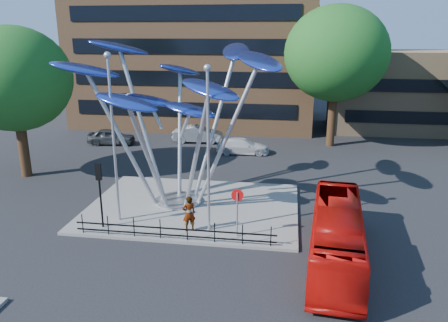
% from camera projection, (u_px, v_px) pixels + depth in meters
% --- Properties ---
extents(ground, '(120.00, 120.00, 0.00)m').
position_uv_depth(ground, '(186.00, 261.00, 19.58)').
color(ground, black).
rests_on(ground, ground).
extents(traffic_island, '(12.00, 9.00, 0.15)m').
position_uv_depth(traffic_island, '(193.00, 207.00, 25.38)').
color(traffic_island, slate).
rests_on(traffic_island, ground).
extents(low_building_near, '(15.00, 8.00, 8.00)m').
position_uv_depth(low_building_near, '(406.00, 91.00, 44.53)').
color(low_building_near, '#A1805E').
rests_on(low_building_near, ground).
extents(tree_right, '(8.80, 8.80, 12.11)m').
position_uv_depth(tree_right, '(336.00, 54.00, 36.95)').
color(tree_right, black).
rests_on(tree_right, ground).
extents(tree_left, '(7.60, 7.60, 10.32)m').
position_uv_depth(tree_left, '(14.00, 79.00, 29.13)').
color(tree_left, black).
rests_on(tree_left, ground).
extents(leaf_sculpture, '(12.72, 9.54, 9.51)m').
position_uv_depth(leaf_sculpture, '(175.00, 88.00, 24.23)').
color(leaf_sculpture, '#9EA0A5').
rests_on(leaf_sculpture, traffic_island).
extents(street_lamp_left, '(0.36, 0.36, 8.80)m').
position_uv_depth(street_lamp_left, '(113.00, 125.00, 22.01)').
color(street_lamp_left, '#9EA0A5').
rests_on(street_lamp_left, traffic_island).
extents(street_lamp_right, '(0.36, 0.36, 8.30)m').
position_uv_depth(street_lamp_right, '(208.00, 135.00, 20.89)').
color(street_lamp_right, '#9EA0A5').
rests_on(street_lamp_right, traffic_island).
extents(traffic_light_island, '(0.28, 0.18, 3.42)m').
position_uv_depth(traffic_light_island, '(99.00, 182.00, 21.92)').
color(traffic_light_island, black).
rests_on(traffic_light_island, traffic_island).
extents(no_entry_sign_island, '(0.60, 0.10, 2.45)m').
position_uv_depth(no_entry_sign_island, '(237.00, 205.00, 21.15)').
color(no_entry_sign_island, '#9EA0A5').
rests_on(no_entry_sign_island, traffic_island).
extents(pedestrian_railing_front, '(10.00, 0.06, 1.00)m').
position_uv_depth(pedestrian_railing_front, '(174.00, 232.00, 21.17)').
color(pedestrian_railing_front, black).
rests_on(pedestrian_railing_front, traffic_island).
extents(red_bus, '(2.90, 9.18, 2.51)m').
position_uv_depth(red_bus, '(337.00, 235.00, 19.22)').
color(red_bus, '#B30C08').
rests_on(red_bus, ground).
extents(pedestrian, '(0.80, 0.70, 1.85)m').
position_uv_depth(pedestrian, '(189.00, 214.00, 21.96)').
color(pedestrian, gray).
rests_on(pedestrian, traffic_island).
extents(parked_car_left, '(4.35, 2.09, 1.43)m').
position_uv_depth(parked_car_left, '(111.00, 137.00, 39.48)').
color(parked_car_left, '#3C3F43').
rests_on(parked_car_left, ground).
extents(parked_car_mid, '(4.70, 1.88, 1.52)m').
position_uv_depth(parked_car_mid, '(198.00, 134.00, 40.19)').
color(parked_car_mid, '#A9ACB0').
rests_on(parked_car_mid, ground).
extents(parked_car_right, '(4.52, 2.09, 1.28)m').
position_uv_depth(parked_car_right, '(243.00, 146.00, 36.51)').
color(parked_car_right, silver).
rests_on(parked_car_right, ground).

